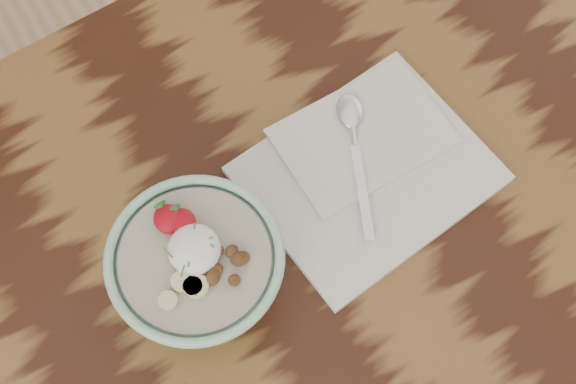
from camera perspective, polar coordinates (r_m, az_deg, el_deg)
name	(u,v)px	position (r cm, az deg, el deg)	size (l,w,h in cm)	color
table	(291,330)	(94.40, 0.21, -9.76)	(160.00, 90.00, 75.00)	black
breakfast_bowl	(198,269)	(80.91, -6.41, -5.47)	(17.49, 17.49, 11.83)	#96CAAC
napkin	(367,166)	(90.84, 5.61, 1.87)	(27.00, 22.42, 1.58)	silver
spoon	(353,131)	(91.21, 4.63, 4.37)	(9.95, 17.01, 0.94)	silver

